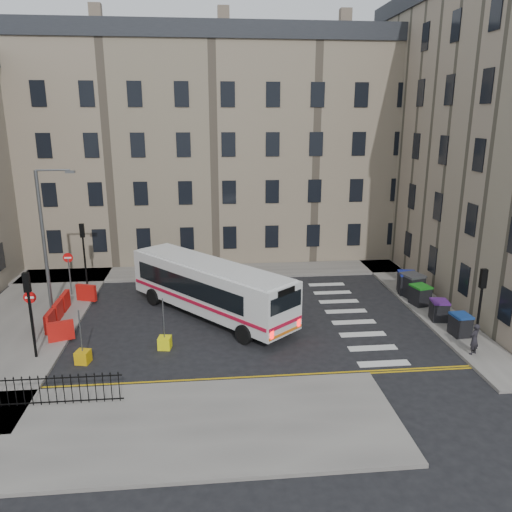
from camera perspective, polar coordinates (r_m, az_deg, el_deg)
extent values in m
plane|color=black|center=(28.48, 2.63, -6.93)|extent=(120.00, 120.00, 0.00)
cube|color=slate|center=(36.33, -8.76, -1.90)|extent=(36.00, 3.20, 0.15)
cube|color=slate|center=(34.42, 16.67, -3.40)|extent=(2.40, 26.00, 0.15)
cube|color=slate|center=(30.82, -24.57, -6.47)|extent=(6.00, 22.00, 0.15)
cube|color=slate|center=(19.60, -14.58, -18.59)|extent=(20.00, 6.00, 0.15)
cube|color=gray|center=(41.72, -10.15, 11.42)|extent=(38.00, 10.50, 16.00)
cube|color=black|center=(42.00, -10.76, 23.19)|extent=(38.30, 10.80, 1.20)
cylinder|color=black|center=(25.72, 24.03, -6.70)|extent=(0.12, 0.12, 3.20)
cube|color=black|center=(25.05, 24.55, -2.35)|extent=(0.28, 0.22, 0.90)
cylinder|color=black|center=(34.74, -18.97, -0.53)|extent=(0.12, 0.12, 3.20)
cube|color=black|center=(34.25, -19.27, 2.77)|extent=(0.28, 0.22, 0.90)
cylinder|color=black|center=(25.19, -24.21, -7.19)|extent=(0.12, 0.12, 3.20)
cube|color=black|center=(24.51, -24.74, -2.76)|extent=(0.28, 0.22, 0.90)
cylinder|color=#595B5E|center=(30.22, -23.07, 1.42)|extent=(0.20, 0.20, 8.00)
cube|color=#595B5E|center=(29.57, -23.92, 9.08)|extent=(0.50, 0.22, 0.14)
cylinder|color=#595B5E|center=(33.12, -20.50, -2.18)|extent=(0.08, 0.08, 2.40)
cube|color=red|center=(32.71, -20.75, 0.33)|extent=(0.60, 0.04, 0.60)
cylinder|color=#595B5E|center=(26.81, -24.15, -6.74)|extent=(0.08, 0.08, 2.40)
cube|color=red|center=(26.31, -24.52, -3.71)|extent=(0.60, 0.04, 0.60)
cube|color=red|center=(28.29, -22.49, -6.92)|extent=(0.25, 1.25, 1.00)
cube|color=red|center=(29.62, -21.69, -5.82)|extent=(0.25, 1.25, 1.00)
cube|color=red|center=(30.97, -20.96, -4.81)|extent=(0.25, 1.25, 1.00)
cube|color=red|center=(31.93, -18.82, -3.99)|extent=(1.26, 0.66, 1.00)
cube|color=red|center=(26.89, -21.41, -7.98)|extent=(1.26, 0.66, 1.00)
cube|color=black|center=(21.56, -25.58, -12.66)|extent=(7.80, 0.04, 0.04)
cube|color=black|center=(22.04, -25.26, -15.01)|extent=(7.80, 0.04, 0.04)
cube|color=silver|center=(28.08, -5.28, -3.44)|extent=(9.17, 10.12, 2.53)
cube|color=black|center=(27.62, -7.99, -3.42)|extent=(5.84, 6.82, 1.01)
cube|color=black|center=(29.17, -4.06, -2.25)|extent=(5.84, 6.82, 1.01)
cube|color=black|center=(32.25, -11.84, -0.70)|extent=(1.73, 1.50, 1.12)
cube|color=black|center=(24.20, 3.46, -5.33)|extent=(1.73, 1.50, 0.81)
cube|color=#B70F2C|center=(27.52, -7.27, -5.26)|extent=(7.15, 8.35, 0.18)
cube|color=#B70F2C|center=(29.08, -3.35, -3.99)|extent=(7.15, 8.35, 0.18)
cube|color=#FF0C0C|center=(24.02, 1.83, -9.02)|extent=(0.20, 0.18, 0.41)
cube|color=#FF0C0C|center=(25.44, 4.92, -7.61)|extent=(0.20, 0.18, 0.41)
cylinder|color=black|center=(30.60, -11.67, -4.60)|extent=(0.87, 0.96, 1.01)
cylinder|color=black|center=(32.00, -7.94, -3.50)|extent=(0.87, 0.96, 1.01)
cylinder|color=black|center=(25.05, -1.39, -8.95)|extent=(0.87, 0.96, 1.01)
cylinder|color=black|center=(26.74, 2.49, -7.31)|extent=(0.87, 0.96, 1.01)
cube|color=black|center=(27.68, 22.30, -7.38)|extent=(0.89, 1.02, 1.01)
cube|color=navy|center=(27.47, 22.42, -6.31)|extent=(0.94, 1.07, 0.11)
cube|color=black|center=(29.23, 20.18, -5.93)|extent=(0.98, 1.09, 1.02)
cube|color=#4C1D6E|center=(29.04, 20.29, -4.90)|extent=(1.03, 1.14, 0.11)
cube|color=black|center=(31.15, 18.24, -4.36)|extent=(1.11, 1.21, 1.08)
cube|color=#1A751A|center=(30.96, 18.34, -3.32)|extent=(1.16, 1.27, 0.11)
cube|color=black|center=(32.39, 17.37, -3.31)|extent=(1.35, 1.47, 1.29)
cube|color=#333335|center=(32.17, 17.47, -2.11)|extent=(1.42, 1.54, 0.13)
cube|color=black|center=(32.87, 16.87, -3.04)|extent=(1.22, 1.35, 1.24)
cube|color=navy|center=(32.66, 16.96, -1.91)|extent=(1.28, 1.41, 0.13)
imported|color=black|center=(25.72, 23.68, -8.70)|extent=(0.66, 0.59, 1.52)
cube|color=#D69F0B|center=(24.66, -19.15, -10.83)|extent=(0.72, 0.72, 0.60)
cube|color=yellow|center=(25.07, -10.39, -9.72)|extent=(0.68, 0.68, 0.60)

